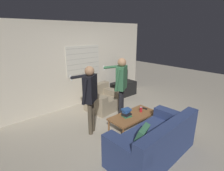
{
  "coord_description": "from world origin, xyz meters",
  "views": [
    {
      "loc": [
        -2.81,
        -2.66,
        2.27
      ],
      "look_at": [
        -0.11,
        0.4,
        1.0
      ],
      "focal_mm": 28.0,
      "sensor_mm": 36.0,
      "label": 1
    }
  ],
  "objects": [
    {
      "name": "person_left_standing",
      "position": [
        -0.79,
        0.36,
        0.99
      ],
      "size": [
        0.49,
        0.8,
        1.57
      ],
      "rotation": [
        0.0,
        0.0,
        0.61
      ],
      "color": "#4C4233",
      "rests_on": "ground_plane"
    },
    {
      "name": "couch_blue",
      "position": [
        -0.39,
        -1.1,
        0.31
      ],
      "size": [
        1.81,
        0.92,
        0.81
      ],
      "rotation": [
        0.0,
        0.0,
        0.04
      ],
      "color": "navy",
      "rests_on": "ground_plane"
    },
    {
      "name": "person_right_standing",
      "position": [
        0.26,
        0.46,
        1.04
      ],
      "size": [
        0.51,
        0.83,
        1.63
      ],
      "rotation": [
        0.0,
        0.0,
        0.52
      ],
      "color": "black",
      "rests_on": "ground_plane"
    },
    {
      "name": "wall_back",
      "position": [
        0.0,
        2.03,
        1.28
      ],
      "size": [
        5.2,
        0.08,
        2.55
      ],
      "color": "beige",
      "rests_on": "ground_plane"
    },
    {
      "name": "armchair_beige",
      "position": [
        0.23,
        1.22,
        0.29
      ],
      "size": [
        1.01,
        0.9,
        0.73
      ],
      "rotation": [
        0.0,
        0.0,
        3.27
      ],
      "color": "gray",
      "rests_on": "ground_plane"
    },
    {
      "name": "tv_stand",
      "position": [
        1.55,
        1.63,
        0.25
      ],
      "size": [
        0.91,
        0.48,
        0.5
      ],
      "color": "black",
      "rests_on": "ground_plane"
    },
    {
      "name": "soda_can",
      "position": [
        0.3,
        -0.21,
        0.44
      ],
      "size": [
        0.07,
        0.07,
        0.13
      ],
      "color": "red",
      "rests_on": "coffee_table"
    },
    {
      "name": "ground_plane",
      "position": [
        0.0,
        0.0,
        0.0
      ],
      "size": [
        16.0,
        16.0,
        0.0
      ],
      "primitive_type": "plane",
      "color": "#B2A893"
    },
    {
      "name": "spare_remote",
      "position": [
        0.5,
        -0.17,
        0.39
      ],
      "size": [
        0.05,
        0.13,
        0.02
      ],
      "rotation": [
        0.0,
        0.0,
        0.06
      ],
      "color": "black",
      "rests_on": "coffee_table"
    },
    {
      "name": "book_stack",
      "position": [
        -0.13,
        -0.13,
        0.47
      ],
      "size": [
        0.24,
        0.23,
        0.18
      ],
      "color": "#33754C",
      "rests_on": "coffee_table"
    },
    {
      "name": "tv",
      "position": [
        1.54,
        1.63,
        0.76
      ],
      "size": [
        0.54,
        0.59,
        0.52
      ],
      "rotation": [
        0.0,
        0.0,
        4.03
      ],
      "color": "black",
      "rests_on": "tv_stand"
    },
    {
      "name": "coffee_table",
      "position": [
        0.04,
        -0.19,
        0.35
      ],
      "size": [
        1.19,
        0.55,
        0.38
      ],
      "color": "brown",
      "rests_on": "ground_plane"
    }
  ]
}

